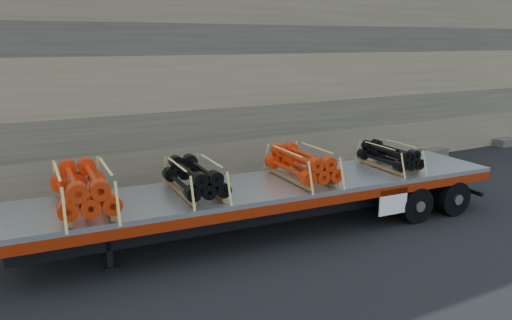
{
  "coord_description": "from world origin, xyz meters",
  "views": [
    {
      "loc": [
        -5.42,
        -10.5,
        5.07
      ],
      "look_at": [
        1.44,
        1.96,
        1.65
      ],
      "focal_mm": 35.0,
      "sensor_mm": 36.0,
      "label": 1
    }
  ],
  "objects_px": {
    "bundle_front": "(83,189)",
    "bundle_rear": "(389,157)",
    "trailer": "(270,207)",
    "bundle_midrear": "(302,165)",
    "bundle_midfront": "(195,179)"
  },
  "relations": [
    {
      "from": "bundle_front",
      "to": "bundle_rear",
      "type": "bearing_deg",
      "value": 0.0
    },
    {
      "from": "trailer",
      "to": "bundle_front",
      "type": "bearing_deg",
      "value": -180.0
    },
    {
      "from": "bundle_midrear",
      "to": "bundle_rear",
      "type": "relative_size",
      "value": 1.19
    },
    {
      "from": "trailer",
      "to": "bundle_rear",
      "type": "distance_m",
      "value": 4.1
    },
    {
      "from": "trailer",
      "to": "bundle_front",
      "type": "height_order",
      "value": "bundle_front"
    },
    {
      "from": "trailer",
      "to": "bundle_midfront",
      "type": "height_order",
      "value": "bundle_midfront"
    },
    {
      "from": "bundle_midrear",
      "to": "bundle_midfront",
      "type": "bearing_deg",
      "value": -180.0
    },
    {
      "from": "bundle_midfront",
      "to": "bundle_midrear",
      "type": "xyz_separation_m",
      "value": [
        3.05,
        -0.2,
        0.02
      ]
    },
    {
      "from": "bundle_midfront",
      "to": "bundle_midrear",
      "type": "height_order",
      "value": "bundle_midrear"
    },
    {
      "from": "trailer",
      "to": "bundle_rear",
      "type": "height_order",
      "value": "bundle_rear"
    },
    {
      "from": "bundle_midfront",
      "to": "bundle_midrear",
      "type": "relative_size",
      "value": 0.95
    },
    {
      "from": "trailer",
      "to": "bundle_midrear",
      "type": "bearing_deg",
      "value": 0.0
    },
    {
      "from": "trailer",
      "to": "bundle_midfront",
      "type": "xyz_separation_m",
      "value": [
        -2.11,
        0.13,
        1.06
      ]
    },
    {
      "from": "bundle_midrear",
      "to": "bundle_rear",
      "type": "bearing_deg",
      "value": 0.0
    },
    {
      "from": "bundle_front",
      "to": "bundle_midrear",
      "type": "relative_size",
      "value": 1.11
    }
  ]
}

